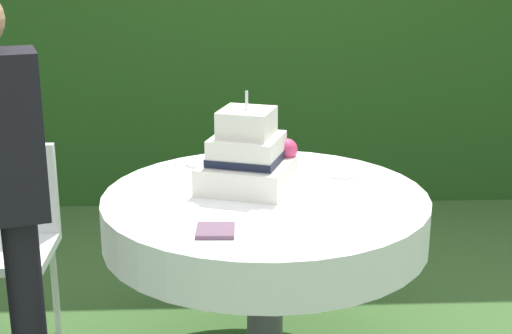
# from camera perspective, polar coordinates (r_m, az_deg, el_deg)

# --- Properties ---
(cake_table) EXTENTS (1.27, 1.27, 0.77)m
(cake_table) POSITION_cam_1_polar(r_m,az_deg,el_deg) (3.01, 0.69, -3.97)
(cake_table) COLOR #4C4C51
(cake_table) RESTS_ON ground_plane
(wedding_cake) EXTENTS (0.43, 0.43, 0.39)m
(wedding_cake) POSITION_cam_1_polar(r_m,az_deg,el_deg) (3.03, -0.61, 0.71)
(wedding_cake) COLOR white
(wedding_cake) RESTS_ON cake_table
(serving_plate_near) EXTENTS (0.12, 0.12, 0.01)m
(serving_plate_near) POSITION_cam_1_polar(r_m,az_deg,el_deg) (3.36, -4.20, 0.25)
(serving_plate_near) COLOR white
(serving_plate_near) RESTS_ON cake_table
(serving_plate_far) EXTENTS (0.14, 0.14, 0.01)m
(serving_plate_far) POSITION_cam_1_polar(r_m,az_deg,el_deg) (3.24, 6.37, -0.47)
(serving_plate_far) COLOR white
(serving_plate_far) RESTS_ON cake_table
(napkin_stack) EXTENTS (0.14, 0.14, 0.01)m
(napkin_stack) POSITION_cam_1_polar(r_m,az_deg,el_deg) (2.61, -3.05, -4.76)
(napkin_stack) COLOR #6B4C60
(napkin_stack) RESTS_ON cake_table
(garden_chair) EXTENTS (0.40, 0.40, 0.89)m
(garden_chair) POSITION_cam_1_polar(r_m,az_deg,el_deg) (3.42, -18.06, -4.50)
(garden_chair) COLOR white
(garden_chair) RESTS_ON ground_plane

